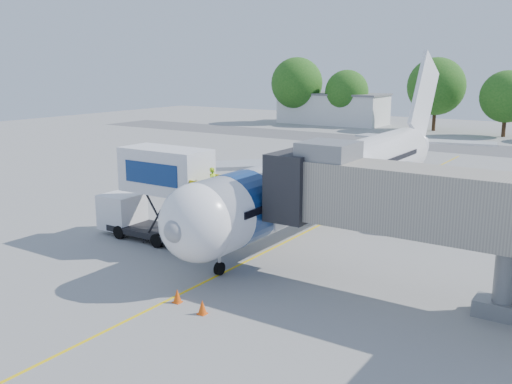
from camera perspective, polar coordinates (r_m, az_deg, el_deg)
The scene contains 14 objects.
ground at distance 35.87m, azimuth 5.56°, elevation -3.72°, with size 160.00×160.00×0.00m, color #999997.
guidance_line at distance 35.86m, azimuth 5.56°, elevation -3.71°, with size 0.15×70.00×0.01m, color yellow.
taxiway_strip at distance 74.89m, azimuth 20.95°, elevation 4.07°, with size 120.00×10.00×0.01m, color #59595B.
aircraft at distance 38.78m, azimuth 8.53°, elevation 1.92°, with size 34.17×37.73×11.35m.
jet_bridge at distance 25.45m, azimuth 14.22°, elevation -0.74°, with size 13.90×3.20×6.60m.
catering_hiloader at distance 33.19m, azimuth -9.77°, elevation -0.26°, with size 8.50×2.44×5.50m.
ground_tug at distance 24.49m, azimuth -20.55°, elevation -10.72°, with size 3.64×2.69×1.30m.
safety_cone_a at distance 25.21m, azimuth -7.88°, elevation -10.27°, with size 0.39×0.39×0.62m.
safety_cone_b at distance 24.01m, azimuth -5.39°, elevation -11.41°, with size 0.39×0.39×0.62m.
outbuilding_left at distance 100.89m, azimuth 7.68°, elevation 8.29°, with size 18.40×8.40×5.30m.
tree_a at distance 101.10m, azimuth 4.10°, elevation 10.79°, with size 8.92×8.92×11.37m.
tree_b at distance 98.13m, azimuth 9.06°, elevation 9.87°, with size 7.27×7.27×9.27m.
tree_c at distance 93.00m, azimuth 17.58°, elevation 10.03°, with size 8.80×8.80×11.22m.
tree_d at distance 88.54m, azimuth 23.79°, elevation 8.72°, with size 7.33×7.33×9.35m.
Camera 1 is at (16.07, -30.45, 10.04)m, focal length 40.00 mm.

